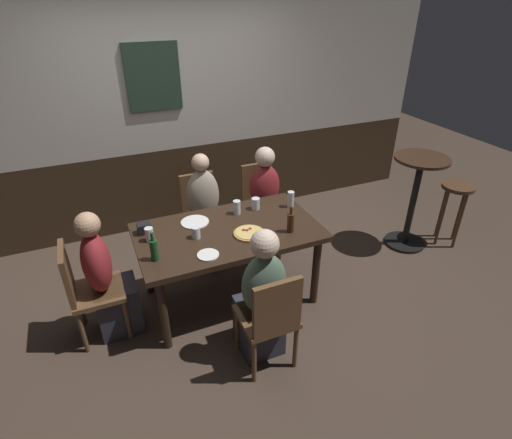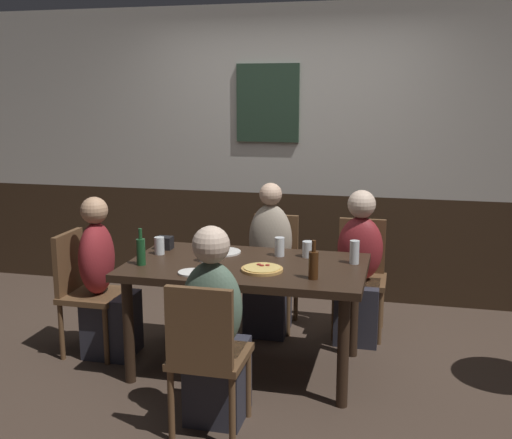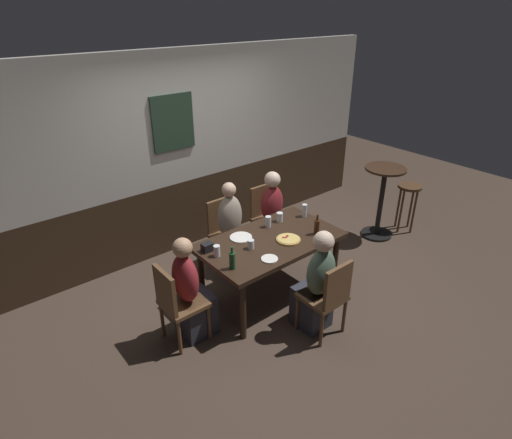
# 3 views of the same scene
# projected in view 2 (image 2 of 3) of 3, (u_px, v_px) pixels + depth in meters

# --- Properties ---
(ground_plane) EXTENTS (12.00, 12.00, 0.00)m
(ground_plane) POSITION_uv_depth(u_px,v_px,m) (247.00, 368.00, 4.23)
(ground_plane) COLOR #423328
(wall_back) EXTENTS (6.40, 0.13, 2.60)m
(wall_back) POSITION_uv_depth(u_px,v_px,m) (292.00, 154.00, 5.53)
(wall_back) COLOR #332316
(wall_back) RESTS_ON ground_plane
(dining_table) EXTENTS (1.57, 0.91, 0.74)m
(dining_table) POSITION_uv_depth(u_px,v_px,m) (246.00, 276.00, 4.09)
(dining_table) COLOR black
(dining_table) RESTS_ON ground_plane
(chair_mid_near) EXTENTS (0.40, 0.40, 0.88)m
(chair_mid_near) POSITION_uv_depth(u_px,v_px,m) (206.00, 351.00, 3.30)
(chair_mid_near) COLOR brown
(chair_mid_near) RESTS_ON ground_plane
(chair_right_far) EXTENTS (0.40, 0.40, 0.88)m
(chair_right_far) POSITION_uv_depth(u_px,v_px,m) (360.00, 270.00, 4.80)
(chair_right_far) COLOR brown
(chair_right_far) RESTS_ON ground_plane
(chair_head_west) EXTENTS (0.40, 0.40, 0.88)m
(chair_head_west) POSITION_uv_depth(u_px,v_px,m) (83.00, 286.00, 4.40)
(chair_head_west) COLOR brown
(chair_head_west) RESTS_ON ground_plane
(chair_mid_far) EXTENTS (0.40, 0.40, 0.88)m
(chair_mid_far) POSITION_uv_depth(u_px,v_px,m) (273.00, 264.00, 4.95)
(chair_mid_far) COLOR brown
(chair_mid_far) RESTS_ON ground_plane
(person_mid_near) EXTENTS (0.34, 0.37, 1.15)m
(person_mid_near) POSITION_uv_depth(u_px,v_px,m) (215.00, 340.00, 3.45)
(person_mid_near) COLOR #2D2D38
(person_mid_near) RESTS_ON ground_plane
(person_right_far) EXTENTS (0.34, 0.37, 1.14)m
(person_right_far) POSITION_uv_depth(u_px,v_px,m) (359.00, 277.00, 4.64)
(person_right_far) COLOR #2D2D38
(person_right_far) RESTS_ON ground_plane
(person_head_west) EXTENTS (0.37, 0.34, 1.14)m
(person_head_west) POSITION_uv_depth(u_px,v_px,m) (104.00, 289.00, 4.37)
(person_head_west) COLOR #2D2D38
(person_head_west) RESTS_ON ground_plane
(person_mid_far) EXTENTS (0.34, 0.37, 1.17)m
(person_mid_far) POSITION_uv_depth(u_px,v_px,m) (269.00, 270.00, 4.80)
(person_mid_far) COLOR #2D2D38
(person_mid_far) RESTS_ON ground_plane
(pizza) EXTENTS (0.27, 0.27, 0.03)m
(pizza) POSITION_uv_depth(u_px,v_px,m) (262.00, 269.00, 3.91)
(pizza) COLOR tan
(pizza) RESTS_ON dining_table
(tumbler_water) EXTENTS (0.07, 0.07, 0.12)m
(tumbler_water) POSITION_uv_depth(u_px,v_px,m) (159.00, 247.00, 4.30)
(tumbler_water) COLOR silver
(tumbler_water) RESTS_ON dining_table
(highball_clear) EXTENTS (0.07, 0.07, 0.13)m
(highball_clear) POSITION_uv_depth(u_px,v_px,m) (280.00, 248.00, 4.25)
(highball_clear) COLOR silver
(highball_clear) RESTS_ON dining_table
(beer_glass_tall) EXTENTS (0.07, 0.07, 0.10)m
(beer_glass_tall) POSITION_uv_depth(u_px,v_px,m) (204.00, 255.00, 4.12)
(beer_glass_tall) COLOR silver
(beer_glass_tall) RESTS_ON dining_table
(tumbler_short) EXTENTS (0.08, 0.08, 0.11)m
(tumbler_short) POSITION_uv_depth(u_px,v_px,m) (308.00, 250.00, 4.23)
(tumbler_short) COLOR silver
(tumbler_short) RESTS_ON dining_table
(pint_glass_amber) EXTENTS (0.06, 0.06, 0.16)m
(pint_glass_amber) POSITION_uv_depth(u_px,v_px,m) (354.00, 254.00, 4.06)
(pint_glass_amber) COLOR silver
(pint_glass_amber) RESTS_ON dining_table
(beer_bottle_green) EXTENTS (0.06, 0.06, 0.24)m
(beer_bottle_green) POSITION_uv_depth(u_px,v_px,m) (141.00, 251.00, 4.03)
(beer_bottle_green) COLOR #194723
(beer_bottle_green) RESTS_ON dining_table
(beer_bottle_brown) EXTENTS (0.06, 0.06, 0.24)m
(beer_bottle_brown) POSITION_uv_depth(u_px,v_px,m) (313.00, 264.00, 3.72)
(beer_bottle_brown) COLOR #42230F
(beer_bottle_brown) RESTS_ON dining_table
(plate_white_large) EXTENTS (0.25, 0.25, 0.01)m
(plate_white_large) POSITION_uv_depth(u_px,v_px,m) (223.00, 252.00, 4.35)
(plate_white_large) COLOR white
(plate_white_large) RESTS_ON dining_table
(plate_white_small) EXTENTS (0.17, 0.17, 0.01)m
(plate_white_small) POSITION_uv_depth(u_px,v_px,m) (192.00, 273.00, 3.85)
(plate_white_small) COLOR white
(plate_white_small) RESTS_ON dining_table
(condiment_caddy) EXTENTS (0.11, 0.09, 0.09)m
(condiment_caddy) POSITION_uv_depth(u_px,v_px,m) (165.00, 243.00, 4.45)
(condiment_caddy) COLOR black
(condiment_caddy) RESTS_ON dining_table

